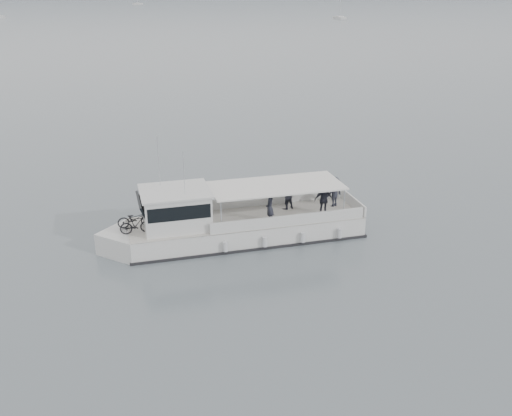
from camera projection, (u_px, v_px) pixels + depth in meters
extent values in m
plane|color=#556064|center=(316.00, 240.00, 28.73)|extent=(1400.00, 1400.00, 0.00)
cube|color=silver|center=(246.00, 230.00, 28.84)|extent=(11.93, 4.35, 1.26)
cube|color=silver|center=(129.00, 243.00, 27.41)|extent=(3.14, 3.14, 1.26)
cube|color=beige|center=(246.00, 218.00, 28.60)|extent=(11.93, 4.35, 0.06)
cube|color=black|center=(246.00, 237.00, 28.98)|extent=(12.13, 4.49, 0.17)
cube|color=silver|center=(271.00, 199.00, 30.27)|extent=(7.74, 0.94, 0.58)
cube|color=silver|center=(289.00, 221.00, 27.59)|extent=(7.74, 0.94, 0.58)
cube|color=silver|center=(353.00, 202.00, 29.92)|extent=(0.43, 3.10, 0.58)
cube|color=silver|center=(176.00, 209.00, 27.42)|extent=(3.37, 2.94, 1.75)
cube|color=black|center=(144.00, 209.00, 27.00)|extent=(0.80, 2.47, 1.12)
cube|color=black|center=(175.00, 204.00, 27.31)|extent=(3.19, 2.96, 0.68)
cube|color=silver|center=(175.00, 191.00, 27.08)|extent=(3.59, 3.16, 0.10)
cube|color=white|center=(276.00, 186.00, 28.39)|extent=(6.88, 3.61, 0.08)
cylinder|color=silver|center=(221.00, 217.00, 26.71)|extent=(0.06, 0.06, 1.60)
cylinder|color=silver|center=(210.00, 197.00, 29.14)|extent=(0.06, 0.06, 1.60)
cylinder|color=silver|center=(344.00, 204.00, 28.24)|extent=(0.06, 0.06, 1.60)
cylinder|color=silver|center=(324.00, 186.00, 30.67)|extent=(0.06, 0.06, 1.60)
cylinder|color=silver|center=(159.00, 161.00, 27.25)|extent=(0.03, 0.03, 2.53)
cylinder|color=silver|center=(184.00, 173.00, 26.17)|extent=(0.03, 0.03, 2.14)
cylinder|color=silver|center=(225.00, 246.00, 26.93)|extent=(0.26, 0.26, 0.49)
cylinder|color=silver|center=(265.00, 242.00, 27.41)|extent=(0.26, 0.26, 0.49)
cylinder|color=silver|center=(303.00, 237.00, 27.89)|extent=(0.26, 0.26, 0.49)
cylinder|color=silver|center=(340.00, 233.00, 28.37)|extent=(0.26, 0.26, 0.49)
imported|color=black|center=(135.00, 219.00, 27.45)|extent=(1.72, 0.76, 0.88)
imported|color=black|center=(136.00, 224.00, 26.75)|extent=(1.57, 0.60, 0.92)
imported|color=#262833|center=(270.00, 208.00, 27.76)|extent=(0.39, 0.60, 1.63)
imported|color=#262833|center=(286.00, 194.00, 29.48)|extent=(0.97, 0.88, 1.63)
imported|color=#262833|center=(323.00, 200.00, 28.73)|extent=(0.98, 0.45, 1.63)
imported|color=#262833|center=(334.00, 192.00, 29.84)|extent=(1.22, 1.04, 1.63)
cube|color=silver|center=(138.00, 4.00, 307.71)|extent=(5.53, 2.22, 0.75)
cube|color=silver|center=(138.00, 3.00, 307.59)|extent=(2.02, 1.68, 0.45)
cube|color=silver|center=(340.00, 18.00, 193.59)|extent=(2.96, 6.96, 0.75)
cube|color=silver|center=(340.00, 17.00, 193.47)|extent=(2.16, 2.57, 0.45)
cylinder|color=silver|center=(340.00, 5.00, 192.09)|extent=(0.08, 0.08, 7.42)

